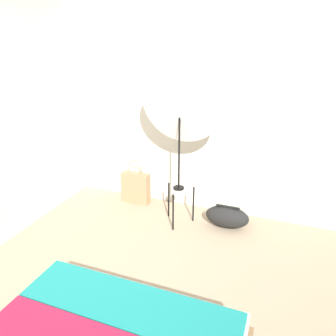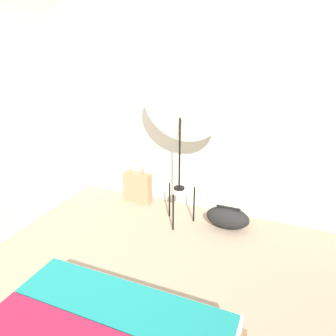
% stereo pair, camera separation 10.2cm
% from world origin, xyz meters
% --- Properties ---
extents(ground_plane, '(14.00, 14.00, 0.00)m').
position_xyz_m(ground_plane, '(0.00, 0.00, 0.00)').
color(ground_plane, gray).
extents(wall_back, '(8.00, 0.05, 2.60)m').
position_xyz_m(wall_back, '(0.00, 2.16, 1.30)').
color(wall_back, beige).
rests_on(wall_back, ground_plane).
extents(wall_side_left, '(0.05, 8.00, 2.60)m').
position_xyz_m(wall_side_left, '(-1.65, 1.00, 1.30)').
color(wall_side_left, beige).
rests_on(wall_side_left, ground_plane).
extents(photo_umbrella, '(0.95, 0.35, 1.92)m').
position_xyz_m(photo_umbrella, '(0.02, 1.66, 1.43)').
color(photo_umbrella, black).
rests_on(photo_umbrella, ground_plane).
extents(tote_bag, '(0.38, 0.13, 0.61)m').
position_xyz_m(tote_bag, '(-0.69, 1.95, 0.22)').
color(tote_bag, '#9E7A56').
rests_on(tote_bag, ground_plane).
extents(duffel_bag, '(0.51, 0.26, 0.27)m').
position_xyz_m(duffel_bag, '(0.60, 1.77, 0.13)').
color(duffel_bag, black).
rests_on(duffel_bag, ground_plane).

